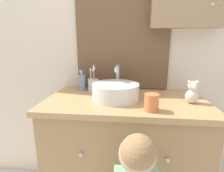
{
  "coord_description": "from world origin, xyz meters",
  "views": [
    {
      "loc": [
        0.03,
        -0.82,
        1.27
      ],
      "look_at": [
        -0.09,
        0.26,
        1.0
      ],
      "focal_mm": 28.0,
      "sensor_mm": 36.0,
      "label": 1
    }
  ],
  "objects_px": {
    "toothbrush_holder": "(93,84)",
    "teddy_bear": "(192,93)",
    "drinking_cup": "(152,102)",
    "soap_dispenser": "(82,82)",
    "sink_basin": "(116,91)"
  },
  "relations": [
    {
      "from": "sink_basin",
      "to": "toothbrush_holder",
      "type": "bearing_deg",
      "value": 135.8
    },
    {
      "from": "soap_dispenser",
      "to": "drinking_cup",
      "type": "relative_size",
      "value": 1.67
    },
    {
      "from": "soap_dispenser",
      "to": "drinking_cup",
      "type": "height_order",
      "value": "soap_dispenser"
    },
    {
      "from": "toothbrush_holder",
      "to": "soap_dispenser",
      "type": "relative_size",
      "value": 1.24
    },
    {
      "from": "soap_dispenser",
      "to": "teddy_bear",
      "type": "relative_size",
      "value": 1.11
    },
    {
      "from": "toothbrush_holder",
      "to": "teddy_bear",
      "type": "height_order",
      "value": "toothbrush_holder"
    },
    {
      "from": "teddy_bear",
      "to": "drinking_cup",
      "type": "xyz_separation_m",
      "value": [
        -0.26,
        -0.15,
        -0.02
      ]
    },
    {
      "from": "toothbrush_holder",
      "to": "drinking_cup",
      "type": "relative_size",
      "value": 2.06
    },
    {
      "from": "toothbrush_holder",
      "to": "drinking_cup",
      "type": "xyz_separation_m",
      "value": [
        0.41,
        -0.38,
        -0.0
      ]
    },
    {
      "from": "teddy_bear",
      "to": "drinking_cup",
      "type": "relative_size",
      "value": 1.5
    },
    {
      "from": "drinking_cup",
      "to": "toothbrush_holder",
      "type": "bearing_deg",
      "value": 136.91
    },
    {
      "from": "sink_basin",
      "to": "toothbrush_holder",
      "type": "height_order",
      "value": "sink_basin"
    },
    {
      "from": "toothbrush_holder",
      "to": "teddy_bear",
      "type": "relative_size",
      "value": 1.38
    },
    {
      "from": "sink_basin",
      "to": "teddy_bear",
      "type": "relative_size",
      "value": 2.54
    },
    {
      "from": "sink_basin",
      "to": "toothbrush_holder",
      "type": "relative_size",
      "value": 1.85
    }
  ]
}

